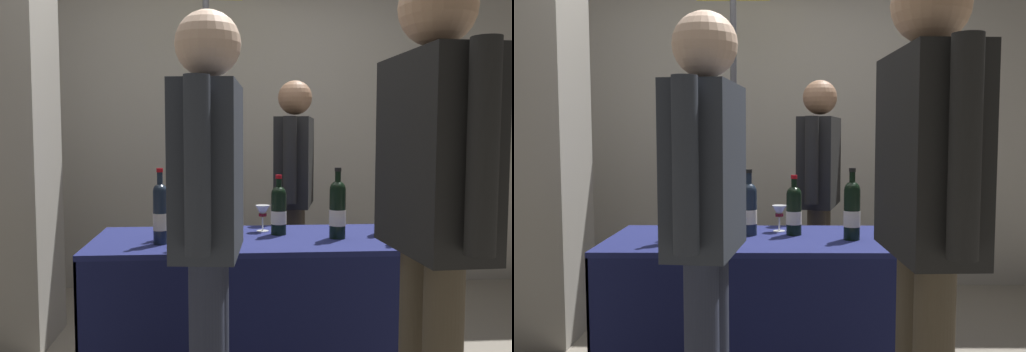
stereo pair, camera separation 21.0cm
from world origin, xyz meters
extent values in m
cube|color=#9E998E|center=(0.00, 1.82, 1.53)|extent=(6.07, 0.12, 3.06)
cube|color=#191E51|center=(0.00, 0.00, 0.73)|extent=(1.57, 0.69, 0.02)
cube|color=#141942|center=(0.00, -0.34, 0.36)|extent=(1.57, 0.01, 0.71)
cube|color=#141942|center=(0.00, 0.34, 0.36)|extent=(1.57, 0.01, 0.71)
cube|color=#141942|center=(-0.78, 0.00, 0.36)|extent=(0.01, 0.69, 0.71)
cube|color=#141942|center=(0.78, 0.00, 0.36)|extent=(0.01, 0.69, 0.71)
cylinder|color=#38230F|center=(-0.40, 0.02, 0.85)|extent=(0.06, 0.06, 0.23)
sphere|color=#38230F|center=(-0.40, 0.02, 0.97)|extent=(0.06, 0.06, 0.06)
cylinder|color=#38230F|center=(-0.40, 0.02, 1.01)|extent=(0.03, 0.03, 0.08)
cylinder|color=black|center=(-0.40, 0.02, 1.05)|extent=(0.03, 0.03, 0.02)
cylinder|color=beige|center=(-0.40, 0.02, 0.84)|extent=(0.07, 0.07, 0.07)
cylinder|color=black|center=(0.67, -0.16, 0.84)|extent=(0.07, 0.07, 0.20)
sphere|color=black|center=(0.67, -0.16, 0.94)|extent=(0.07, 0.07, 0.07)
cylinder|color=black|center=(0.67, -0.16, 0.98)|extent=(0.02, 0.02, 0.07)
cylinder|color=#B7932D|center=(0.67, -0.16, 1.02)|extent=(0.03, 0.03, 0.02)
cylinder|color=beige|center=(0.67, -0.16, 0.82)|extent=(0.07, 0.07, 0.07)
cylinder|color=black|center=(0.39, -0.05, 0.86)|extent=(0.08, 0.08, 0.24)
sphere|color=black|center=(0.39, -0.05, 0.98)|extent=(0.08, 0.08, 0.08)
cylinder|color=black|center=(0.39, -0.05, 1.02)|extent=(0.03, 0.03, 0.08)
cylinder|color=black|center=(0.39, -0.05, 1.07)|extent=(0.03, 0.03, 0.02)
cylinder|color=beige|center=(0.39, -0.05, 0.84)|extent=(0.08, 0.08, 0.08)
cylinder|color=#192333|center=(-0.11, 0.06, 0.85)|extent=(0.08, 0.08, 0.22)
sphere|color=#192333|center=(-0.11, 0.06, 0.96)|extent=(0.08, 0.08, 0.08)
cylinder|color=#192333|center=(-0.11, 0.06, 1.00)|extent=(0.03, 0.03, 0.09)
cylinder|color=black|center=(-0.11, 0.06, 1.06)|extent=(0.03, 0.03, 0.02)
cylinder|color=beige|center=(-0.11, 0.06, 0.83)|extent=(0.08, 0.08, 0.07)
cylinder|color=#192333|center=(-0.24, 0.16, 0.85)|extent=(0.07, 0.07, 0.23)
sphere|color=#192333|center=(-0.24, 0.16, 0.97)|extent=(0.06, 0.06, 0.06)
cylinder|color=#192333|center=(-0.24, 0.16, 1.01)|extent=(0.03, 0.03, 0.07)
cylinder|color=maroon|center=(-0.24, 0.16, 1.05)|extent=(0.03, 0.03, 0.02)
cylinder|color=beige|center=(-0.24, 0.16, 0.84)|extent=(0.07, 0.07, 0.07)
cylinder|color=#192333|center=(-0.45, -0.12, 0.86)|extent=(0.07, 0.07, 0.24)
sphere|color=#192333|center=(-0.45, -0.12, 0.98)|extent=(0.06, 0.06, 0.06)
cylinder|color=#192333|center=(-0.45, -0.12, 1.02)|extent=(0.03, 0.03, 0.09)
cylinder|color=maroon|center=(-0.45, -0.12, 1.08)|extent=(0.03, 0.03, 0.02)
cylinder|color=beige|center=(-0.45, -0.12, 0.84)|extent=(0.07, 0.07, 0.08)
cylinder|color=#192333|center=(0.68, 0.09, 0.86)|extent=(0.07, 0.07, 0.25)
sphere|color=#192333|center=(0.68, 0.09, 0.99)|extent=(0.07, 0.07, 0.07)
cylinder|color=#192333|center=(0.68, 0.09, 1.03)|extent=(0.03, 0.03, 0.07)
cylinder|color=#B7932D|center=(0.68, 0.09, 1.07)|extent=(0.04, 0.04, 0.02)
cylinder|color=beige|center=(0.68, 0.09, 0.84)|extent=(0.07, 0.07, 0.08)
cylinder|color=black|center=(0.12, 0.07, 0.84)|extent=(0.08, 0.08, 0.21)
sphere|color=black|center=(0.12, 0.07, 0.94)|extent=(0.08, 0.08, 0.08)
cylinder|color=black|center=(0.12, 0.07, 0.98)|extent=(0.03, 0.03, 0.08)
cylinder|color=maroon|center=(0.12, 0.07, 1.03)|extent=(0.03, 0.03, 0.02)
cylinder|color=beige|center=(0.12, 0.07, 0.82)|extent=(0.08, 0.08, 0.07)
cylinder|color=silver|center=(0.05, 0.17, 0.74)|extent=(0.06, 0.06, 0.00)
cylinder|color=silver|center=(0.05, 0.17, 0.77)|extent=(0.01, 0.01, 0.07)
cone|color=silver|center=(0.05, 0.17, 0.84)|extent=(0.08, 0.08, 0.06)
cylinder|color=#590C19|center=(0.05, 0.17, 0.82)|extent=(0.04, 0.04, 0.02)
cylinder|color=tan|center=(-0.24, -0.19, 0.83)|extent=(0.09, 0.09, 0.19)
cylinder|color=#38722D|center=(-0.22, -0.17, 0.96)|extent=(0.05, 0.03, 0.26)
ellipsoid|color=red|center=(-0.24, -0.16, 1.10)|extent=(0.03, 0.03, 0.05)
cylinder|color=#38722D|center=(-0.24, -0.16, 0.98)|extent=(0.04, 0.05, 0.29)
ellipsoid|color=pink|center=(-0.22, -0.19, 1.12)|extent=(0.03, 0.03, 0.05)
cylinder|color=#38722D|center=(-0.24, -0.16, 0.97)|extent=(0.04, 0.04, 0.28)
ellipsoid|color=red|center=(-0.26, -0.15, 1.11)|extent=(0.03, 0.03, 0.05)
cylinder|color=#38722D|center=(-0.24, -0.18, 0.96)|extent=(0.04, 0.05, 0.26)
ellipsoid|color=#E05B1E|center=(-0.26, -0.16, 1.09)|extent=(0.03, 0.03, 0.05)
cylinder|color=#38722D|center=(-0.24, -0.19, 0.93)|extent=(0.02, 0.04, 0.20)
ellipsoid|color=red|center=(-0.24, -0.20, 1.04)|extent=(0.03, 0.03, 0.05)
cylinder|color=#4C4233|center=(0.33, 0.89, 0.39)|extent=(0.12, 0.12, 0.79)
cylinder|color=#4C4233|center=(0.28, 0.72, 0.39)|extent=(0.12, 0.12, 0.79)
cube|color=black|center=(0.31, 0.81, 1.07)|extent=(0.32, 0.50, 0.56)
sphere|color=#8C664C|center=(0.31, 0.81, 1.47)|extent=(0.22, 0.22, 0.22)
cylinder|color=black|center=(0.37, 1.07, 1.09)|extent=(0.08, 0.08, 0.51)
cylinder|color=black|center=(0.24, 0.54, 1.09)|extent=(0.08, 0.08, 0.51)
cube|color=#2D333D|center=(-0.22, -0.71, 1.12)|extent=(0.26, 0.44, 0.59)
sphere|color=beige|center=(-0.22, -0.71, 1.54)|extent=(0.23, 0.23, 0.23)
cylinder|color=#2D333D|center=(-0.25, -0.96, 1.14)|extent=(0.08, 0.08, 0.54)
cylinder|color=#2D333D|center=(-0.19, -0.46, 1.14)|extent=(0.08, 0.08, 0.54)
cube|color=black|center=(0.49, -0.94, 1.18)|extent=(0.23, 0.48, 0.62)
sphere|color=tan|center=(0.49, -0.94, 1.62)|extent=(0.24, 0.24, 0.24)
cylinder|color=black|center=(0.50, -1.22, 1.20)|extent=(0.08, 0.08, 0.57)
cylinder|color=black|center=(0.47, -0.66, 1.20)|extent=(0.08, 0.08, 0.57)
cylinder|color=#47474C|center=(-0.26, 1.07, 1.17)|extent=(0.04, 0.04, 2.34)
camera|label=1|loc=(-0.19, -2.55, 1.24)|focal=37.35mm
camera|label=2|loc=(0.02, -2.56, 1.24)|focal=37.35mm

